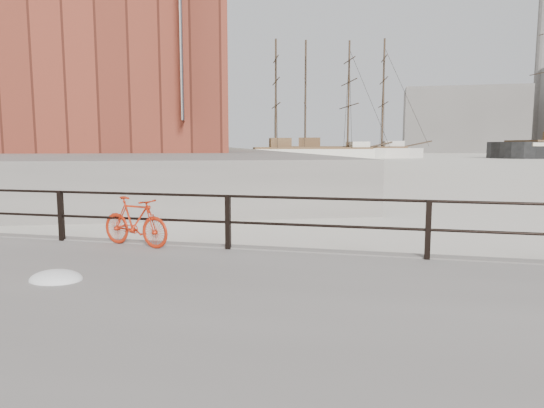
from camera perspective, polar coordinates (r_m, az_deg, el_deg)
The scene contains 15 objects.
ground at distance 8.81m, azimuth 17.60°, elevation -8.20°, with size 400.00×400.00×0.00m, color white.
promenade at distance 4.99m, azimuth 21.23°, elevation -18.15°, with size 36.00×8.00×0.35m, color gray.
far_quay at distance 89.57m, azimuth -12.83°, elevation 5.95°, with size 24.00×150.00×1.80m, color gray.
guardrail at distance 8.48m, azimuth 17.89°, elevation -2.90°, with size 28.00×0.10×1.00m, color black, non-canonical shape.
bicycle at distance 9.47m, azimuth -15.81°, elevation -2.01°, with size 1.55×0.23×0.94m, color #B8240C.
schooner_mid at distance 86.07m, azimuth 8.34°, elevation 5.41°, with size 29.26×12.38×21.01m, color beige, non-canonical shape.
schooner_left at distance 80.71m, azimuth 4.71°, elevation 5.36°, with size 26.45×12.02×19.89m, color silver, non-canonical shape.
workboat_near at distance 43.88m, azimuth -22.13°, elevation 3.53°, with size 12.65×4.22×7.00m, color black, non-canonical shape.
workboat_far at distance 63.62m, azimuth -18.11°, elevation 4.61°, with size 10.13×3.50×7.00m, color black, non-canonical shape.
apartment_mustard at distance 57.93m, azimuth -17.62°, elevation 17.26°, with size 22.00×15.00×22.20m, color gold.
apartment_cream at distance 80.41m, azimuth -15.04°, elevation 14.00°, with size 20.00×15.00×21.20m, color beige.
apartment_grey at distance 102.29m, azimuth -13.69°, elevation 13.05°, with size 22.00×15.00×23.20m, color #A4A49F.
apartment_brick at distance 125.03m, azimuth -12.77°, elevation 11.47°, with size 24.00×15.00×21.20m, color brown.
industrial_west at distance 150.07m, azimuth 21.46°, elevation 9.09°, with size 32.00×18.00×18.00m, color gray.
smokestack at distance 165.32m, azimuth 28.93°, elevation 13.00°, with size 2.80×2.80×44.00m, color gray.
Camera 1 is at (-0.71, -8.48, 2.26)m, focal length 32.00 mm.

